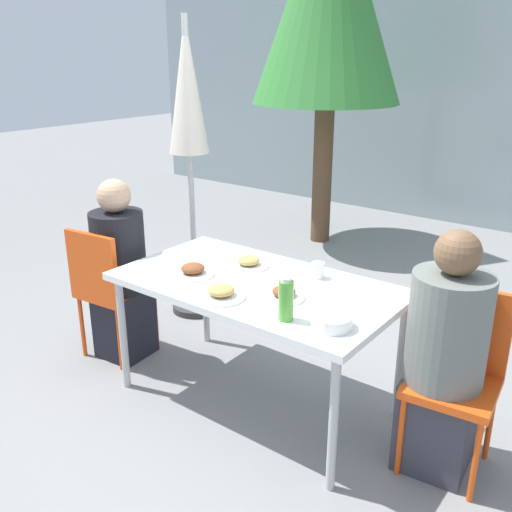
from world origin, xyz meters
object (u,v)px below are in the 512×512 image
object	(u,v)px
closed_umbrella	(188,109)
salad_bowl	(332,321)
bottle	(286,300)
drinking_cup	(318,270)
person_left	(121,275)
chair_right	(458,365)
person_right	(444,362)
chair_left	(107,283)

from	to	relation	value
closed_umbrella	salad_bowl	size ratio (longest dim) A/B	11.37
bottle	drinking_cup	world-z (taller)	bottle
person_left	chair_right	bearing A→B (deg)	2.27
person_right	bottle	size ratio (longest dim) A/B	5.69
chair_right	bottle	distance (m)	0.88
closed_umbrella	chair_right	bearing A→B (deg)	-12.96
salad_bowl	drinking_cup	bearing A→B (deg)	127.67
chair_right	closed_umbrella	xyz separation A→B (m)	(-2.19, 0.50, 1.02)
chair_right	closed_umbrella	bearing A→B (deg)	-18.61
chair_left	chair_right	bearing A→B (deg)	4.33
bottle	person_right	bearing A→B (deg)	31.14
person_right	closed_umbrella	bearing A→B (deg)	-20.97
chair_left	person_left	distance (m)	0.10
chair_left	chair_right	world-z (taller)	same
person_left	closed_umbrella	xyz separation A→B (m)	(-0.10, 0.79, 0.98)
salad_bowl	closed_umbrella	bearing A→B (deg)	152.26
person_left	salad_bowl	bearing A→B (deg)	-9.65
person_right	closed_umbrella	size ratio (longest dim) A/B	0.56
chair_left	bottle	xyz separation A→B (m)	(1.46, -0.10, 0.32)
chair_left	drinking_cup	world-z (taller)	chair_left
person_left	salad_bowl	xyz separation A→B (m)	(1.62, -0.12, 0.21)
person_left	bottle	bearing A→B (deg)	-12.87
chair_right	closed_umbrella	size ratio (longest dim) A/B	0.41
chair_right	bottle	bearing A→B (deg)	29.02
closed_umbrella	person_right	bearing A→B (deg)	-15.32
person_left	drinking_cup	distance (m)	1.32
drinking_cup	person_right	bearing A→B (deg)	-10.99
closed_umbrella	drinking_cup	xyz separation A→B (m)	(1.36, -0.44, -0.76)
person_left	closed_umbrella	bearing A→B (deg)	91.98
chair_left	person_right	world-z (taller)	person_right
chair_right	salad_bowl	bearing A→B (deg)	35.06
chair_left	drinking_cup	distance (m)	1.40
chair_left	person_right	xyz separation A→B (m)	(2.09, 0.28, 0.04)
person_left	salad_bowl	size ratio (longest dim) A/B	6.28
chair_left	closed_umbrella	xyz separation A→B (m)	(-0.06, 0.87, 1.02)
bottle	chair_left	bearing A→B (deg)	176.07
chair_right	chair_left	bearing A→B (deg)	4.13
person_left	drinking_cup	xyz separation A→B (m)	(1.26, 0.35, 0.22)
chair_left	salad_bowl	xyz separation A→B (m)	(1.66, -0.03, 0.25)
person_right	closed_umbrella	world-z (taller)	closed_umbrella
drinking_cup	salad_bowl	distance (m)	0.60
closed_umbrella	person_left	bearing A→B (deg)	-82.58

